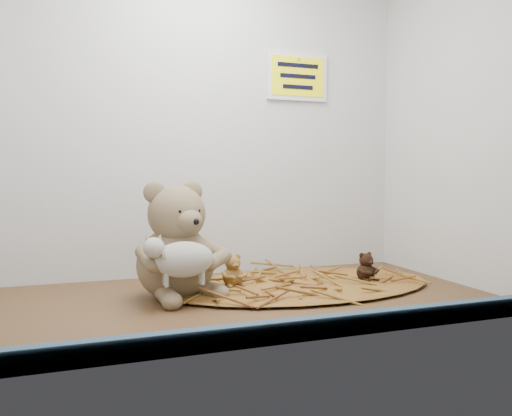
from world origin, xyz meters
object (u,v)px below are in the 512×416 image
object	(u,v)px
toy_lamb	(184,260)
mini_teddy_brown	(366,265)
mini_teddy_tan	(233,269)
main_teddy	(176,239)

from	to	relation	value
toy_lamb	mini_teddy_brown	xyz separation A→B (cm)	(46.80, 6.43, -5.06)
toy_lamb	mini_teddy_tan	world-z (taller)	toy_lamb
main_teddy	mini_teddy_brown	bearing A→B (deg)	-22.50
main_teddy	toy_lamb	bearing A→B (deg)	-109.04
mini_teddy_brown	main_teddy	bearing A→B (deg)	163.81
mini_teddy_tan	mini_teddy_brown	world-z (taller)	mini_teddy_tan
mini_teddy_tan	mini_teddy_brown	xyz separation A→B (cm)	(32.90, -5.23, -0.21)
toy_lamb	mini_teddy_brown	bearing A→B (deg)	7.83
mini_teddy_brown	mini_teddy_tan	bearing A→B (deg)	158.24
main_teddy	mini_teddy_brown	size ratio (longest dim) A/B	3.70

